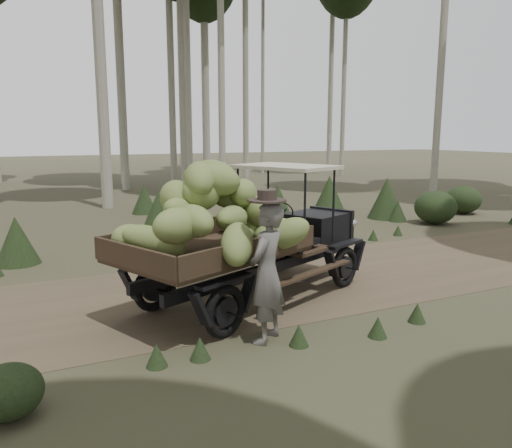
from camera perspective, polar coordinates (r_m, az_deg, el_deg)
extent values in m
plane|color=#473D2B|center=(9.74, 4.82, -6.45)|extent=(120.00, 120.00, 0.00)
cube|color=brown|center=(9.74, 4.82, -6.43)|extent=(70.00, 4.00, 0.01)
cube|color=black|center=(9.80, 6.82, -0.35)|extent=(1.30, 1.27, 0.55)
cube|color=black|center=(10.25, 8.58, 0.08)|extent=(0.49, 0.96, 0.62)
cube|color=black|center=(8.69, 1.54, -0.99)|extent=(0.63, 1.32, 0.55)
cube|color=#38281C|center=(7.71, -5.21, -3.25)|extent=(3.29, 2.76, 0.08)
cube|color=#38281C|center=(8.34, -9.47, -1.04)|extent=(2.60, 1.16, 0.32)
cube|color=#38281C|center=(7.06, -0.20, -2.98)|extent=(2.60, 1.16, 0.32)
cube|color=#38281C|center=(6.82, -13.86, -3.77)|extent=(0.76, 1.68, 0.32)
cube|color=#C0B69F|center=(8.87, 3.38, 6.55)|extent=(1.73, 2.02, 0.06)
cube|color=black|center=(8.79, -1.86, -4.08)|extent=(4.28, 1.90, 0.18)
cube|color=black|center=(8.30, 1.97, -4.95)|extent=(4.28, 1.90, 0.18)
torus|color=black|center=(10.25, 2.42, -3.37)|extent=(0.75, 0.43, 0.76)
torus|color=black|center=(9.35, 10.08, -4.87)|extent=(0.75, 0.43, 0.76)
torus|color=black|center=(8.17, -11.61, -7.17)|extent=(0.75, 0.43, 0.76)
torus|color=black|center=(7.01, -3.59, -9.95)|extent=(0.75, 0.43, 0.76)
sphere|color=beige|center=(10.56, 6.78, 0.69)|extent=(0.18, 0.18, 0.18)
sphere|color=beige|center=(10.08, 10.99, 0.11)|extent=(0.18, 0.18, 0.18)
ellipsoid|color=olive|center=(7.29, -9.85, -2.29)|extent=(0.51, 0.75, 0.47)
ellipsoid|color=olive|center=(7.87, 0.38, 1.46)|extent=(0.58, 0.80, 0.71)
ellipsoid|color=olive|center=(7.85, -2.61, 3.23)|extent=(0.80, 0.66, 0.44)
ellipsoid|color=olive|center=(7.65, -4.64, 5.65)|extent=(0.85, 0.90, 0.59)
ellipsoid|color=olive|center=(7.55, -14.06, -1.81)|extent=(0.82, 0.65, 0.63)
ellipsoid|color=olive|center=(6.94, -7.10, 0.36)|extent=(0.56, 0.89, 0.50)
ellipsoid|color=olive|center=(7.50, -9.09, 3.06)|extent=(0.62, 0.79, 0.64)
ellipsoid|color=olive|center=(7.69, -5.60, 4.98)|extent=(1.03, 0.71, 0.68)
ellipsoid|color=olive|center=(8.86, -1.61, 0.28)|extent=(0.88, 0.58, 0.49)
ellipsoid|color=olive|center=(6.79, -9.00, -0.21)|extent=(0.97, 0.87, 0.55)
ellipsoid|color=olive|center=(7.60, -6.37, 3.70)|extent=(1.01, 1.04, 0.76)
ellipsoid|color=olive|center=(7.43, -4.63, 4.99)|extent=(0.91, 0.76, 0.55)
ellipsoid|color=olive|center=(8.01, 0.33, -0.83)|extent=(0.84, 0.67, 0.47)
ellipsoid|color=olive|center=(7.33, -8.19, 1.14)|extent=(0.99, 0.81, 0.71)
ellipsoid|color=olive|center=(7.84, -1.58, 3.54)|extent=(0.74, 0.82, 0.50)
ellipsoid|color=olive|center=(7.32, -6.46, 5.18)|extent=(0.65, 0.92, 0.68)
ellipsoid|color=olive|center=(7.35, -12.08, -1.84)|extent=(0.98, 0.66, 0.64)
ellipsoid|color=olive|center=(7.54, -8.00, 1.42)|extent=(0.79, 0.76, 0.48)
ellipsoid|color=olive|center=(7.39, -6.29, 3.53)|extent=(0.90, 0.86, 0.62)
ellipsoid|color=olive|center=(7.67, -5.86, 5.40)|extent=(0.71, 0.91, 0.58)
ellipsoid|color=olive|center=(7.86, 2.16, -0.88)|extent=(0.85, 0.55, 0.51)
ellipsoid|color=olive|center=(7.44, -2.77, 0.65)|extent=(0.85, 0.83, 0.43)
ellipsoid|color=olive|center=(6.70, -2.17, -2.30)|extent=(0.79, 0.98, 0.76)
ellipsoid|color=olive|center=(7.52, 3.65, -1.07)|extent=(0.92, 0.79, 0.70)
imported|color=#5C5854|center=(6.73, 1.23, -5.63)|extent=(0.83, 0.80, 1.92)
cylinder|color=#302722|center=(6.52, 1.26, 2.70)|extent=(0.72, 0.72, 0.03)
cylinder|color=#302722|center=(6.52, 1.26, 3.26)|extent=(0.36, 0.36, 0.15)
cylinder|color=#B2AD9E|center=(21.53, -4.06, 22.27)|extent=(0.28, 0.28, 14.53)
cylinder|color=#B2AD9E|center=(26.07, -8.61, 20.73)|extent=(0.33, 0.33, 15.11)
cylinder|color=#B2AD9E|center=(24.72, -8.55, 21.03)|extent=(0.34, 0.34, 14.88)
cylinder|color=#B2AD9E|center=(29.13, -5.87, 19.14)|extent=(0.42, 0.42, 14.58)
cylinder|color=#B2AD9E|center=(32.09, -1.24, 24.19)|extent=(0.35, 0.35, 20.97)
cylinder|color=#B2AD9E|center=(36.50, 0.80, 24.03)|extent=(0.24, 0.24, 22.89)
cylinder|color=#B2AD9E|center=(34.37, 10.15, 19.45)|extent=(0.31, 0.31, 16.67)
cylinder|color=#B2AD9E|center=(38.96, 8.69, 20.89)|extent=(0.37, 0.37, 20.03)
cone|color=#233319|center=(16.71, 15.91, 1.42)|extent=(0.59, 0.59, 0.66)
ellipsoid|color=#233319|center=(5.78, -26.47, -16.78)|extent=(0.68, 0.68, 0.55)
cone|color=#233319|center=(11.96, -25.69, -1.70)|extent=(0.95, 0.95, 1.05)
ellipsoid|color=#233319|center=(16.56, 19.84, 1.82)|extent=(1.29, 1.29, 1.03)
cone|color=#233319|center=(18.07, -12.65, 2.78)|extent=(0.91, 0.91, 1.01)
cone|color=#233319|center=(17.30, 8.37, 3.21)|extent=(1.24, 1.24, 1.38)
cone|color=#233319|center=(14.38, -7.98, 1.70)|extent=(1.21, 1.21, 1.34)
cone|color=#233319|center=(17.19, 14.69, 2.88)|extent=(1.22, 1.22, 1.35)
cone|color=#233319|center=(18.32, -10.35, 2.23)|extent=(0.49, 0.49, 0.55)
cone|color=#233319|center=(17.54, 2.51, 2.82)|extent=(0.93, 0.93, 1.03)
ellipsoid|color=#233319|center=(19.06, 22.61, 2.59)|extent=(1.22, 1.22, 0.98)
cone|color=#233319|center=(15.02, -11.08, 1.55)|extent=(1.01, 1.01, 1.12)
cone|color=#233319|center=(7.99, 17.93, -9.61)|extent=(0.27, 0.27, 0.30)
cone|color=#233319|center=(14.40, 15.93, -0.70)|extent=(0.27, 0.27, 0.30)
cone|color=#233319|center=(6.49, -6.42, -13.93)|extent=(0.27, 0.27, 0.30)
cone|color=#233319|center=(11.69, -9.55, -2.95)|extent=(0.27, 0.27, 0.30)
cone|color=#233319|center=(6.85, 4.92, -12.53)|extent=(0.27, 0.27, 0.30)
cone|color=#233319|center=(12.49, 6.96, -2.02)|extent=(0.27, 0.27, 0.30)
cone|color=#233319|center=(12.58, 6.47, -1.93)|extent=(0.27, 0.27, 0.30)
cone|color=#233319|center=(13.59, 13.25, -1.21)|extent=(0.27, 0.27, 0.30)
cone|color=#233319|center=(6.39, -11.31, -14.47)|extent=(0.27, 0.27, 0.30)
cone|color=#233319|center=(7.29, 13.75, -11.35)|extent=(0.27, 0.27, 0.30)
cone|color=#233319|center=(11.36, -14.58, -3.53)|extent=(0.27, 0.27, 0.30)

